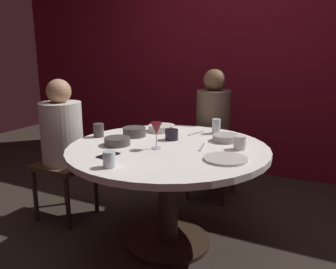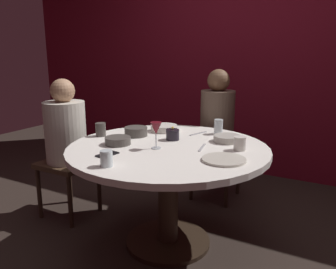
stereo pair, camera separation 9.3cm
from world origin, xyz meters
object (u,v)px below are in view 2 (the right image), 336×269
at_px(seated_diner_left, 66,133).
at_px(bowl_salad_center, 136,132).
at_px(bowl_serving_large, 227,139).
at_px(wine_glass, 156,129).
at_px(dining_table, 168,167).
at_px(candle_holder, 173,135).
at_px(cup_center_front, 218,127).
at_px(cup_by_right_diner, 240,143).
at_px(cup_by_left_diner, 101,130).
at_px(bowl_sauce_side, 164,128).
at_px(cup_near_candle, 106,158).
at_px(bowl_small_white, 118,141).
at_px(dinner_plate, 224,159).
at_px(seated_diner_back, 217,121).
at_px(cell_phone, 107,154).

bearing_deg(seated_diner_left, bowl_salad_center, 12.66).
xyz_separation_m(bowl_serving_large, bowl_salad_center, (-0.66, -0.17, 0.01)).
distance_m(seated_diner_left, wine_glass, 0.91).
distance_m(dining_table, candle_holder, 0.25).
relative_size(seated_diner_left, cup_center_front, 10.04).
bearing_deg(wine_glass, cup_by_right_diner, 24.67).
relative_size(bowl_salad_center, cup_center_front, 1.51).
bearing_deg(cup_by_right_diner, cup_by_left_diner, -172.43).
relative_size(bowl_sauce_side, cup_near_candle, 2.33).
relative_size(bowl_small_white, cup_by_right_diner, 1.98).
relative_size(bowl_serving_large, bowl_salad_center, 1.11).
height_order(seated_diner_left, dinner_plate, seated_diner_left).
xyz_separation_m(wine_glass, bowl_serving_large, (0.35, 0.39, -0.11)).
xyz_separation_m(dining_table, bowl_sauce_side, (-0.24, 0.37, 0.17)).
height_order(candle_holder, cup_near_candle, candle_holder).
distance_m(candle_holder, bowl_serving_large, 0.39).
relative_size(seated_diner_back, candle_holder, 12.12).
distance_m(candle_holder, cup_near_candle, 0.69).
relative_size(bowl_small_white, cup_near_candle, 1.95).
xyz_separation_m(wine_glass, cup_near_candle, (-0.06, -0.44, -0.08)).
height_order(wine_glass, cup_by_right_diner, wine_glass).
bearing_deg(seated_diner_back, bowl_small_white, -17.03).
relative_size(dinner_plate, cup_by_right_diner, 2.91).
xyz_separation_m(bowl_salad_center, cup_by_right_diner, (0.80, 0.00, 0.01)).
bearing_deg(cell_phone, cup_center_front, 72.90).
xyz_separation_m(bowl_serving_large, cup_center_front, (-0.14, 0.19, 0.03)).
xyz_separation_m(candle_holder, wine_glass, (0.01, -0.25, 0.09)).
bearing_deg(bowl_sauce_side, bowl_salad_center, -114.02).
relative_size(dinner_plate, bowl_serving_large, 1.37).
xyz_separation_m(seated_diner_back, candle_holder, (-0.05, -0.76, 0.03)).
height_order(dining_table, seated_diner_back, seated_diner_back).
xyz_separation_m(bowl_serving_large, cup_by_left_diner, (-0.88, -0.30, 0.03)).
height_order(cell_phone, bowl_small_white, bowl_small_white).
distance_m(seated_diner_left, candle_holder, 0.90).
height_order(cup_near_candle, cup_by_right_diner, cup_near_candle).
height_order(bowl_small_white, cup_by_left_diner, cup_by_left_diner).
bearing_deg(cup_by_left_diner, bowl_salad_center, 30.24).
bearing_deg(seated_diner_back, bowl_serving_large, 26.43).
xyz_separation_m(bowl_serving_large, cup_near_candle, (-0.41, -0.83, 0.02)).
bearing_deg(cup_center_front, cup_by_left_diner, -146.70).
distance_m(bowl_serving_large, bowl_small_white, 0.76).
distance_m(dinner_plate, bowl_small_white, 0.76).
distance_m(wine_glass, cup_by_right_diner, 0.55).
height_order(wine_glass, cup_near_candle, wine_glass).
xyz_separation_m(dining_table, cup_by_right_diner, (0.45, 0.14, 0.19)).
height_order(seated_diner_left, bowl_serving_large, seated_diner_left).
relative_size(bowl_small_white, cup_by_left_diner, 1.76).
bearing_deg(candle_holder, cup_by_left_diner, -162.84).
relative_size(dining_table, bowl_small_white, 7.66).
bearing_deg(bowl_salad_center, bowl_sauce_side, 65.98).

